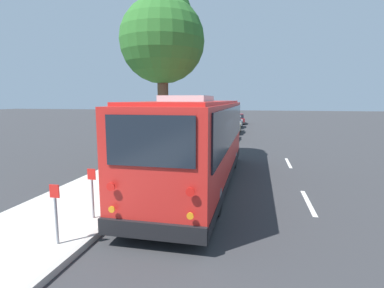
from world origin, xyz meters
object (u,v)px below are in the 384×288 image
parked_sedan_gray (223,133)px  parked_sedan_tan (231,127)px  street_tree (163,36)px  sign_post_near (56,213)px  parked_sedan_maroon (237,119)px  sign_post_far (92,193)px  parked_sedan_white (234,122)px  shuttle_bus (199,138)px

parked_sedan_gray → parked_sedan_tan: bearing=1.5°
street_tree → sign_post_near: bearing=-176.8°
parked_sedan_maroon → sign_post_far: sign_post_far is taller
parked_sedan_tan → parked_sedan_white: bearing=1.1°
parked_sedan_white → sign_post_far: size_ratio=3.29×
parked_sedan_maroon → sign_post_near: (-34.74, 1.65, 0.22)m
shuttle_bus → sign_post_near: (-5.49, 2.00, -0.94)m
parked_sedan_tan → street_tree: (-14.26, 2.26, 5.63)m
sign_post_near → parked_sedan_gray: bearing=-5.0°
shuttle_bus → street_tree: (3.76, 2.51, 4.46)m
parked_sedan_white → sign_post_near: size_ratio=3.30×
parked_sedan_maroon → shuttle_bus: bearing=175.7°
parked_sedan_maroon → sign_post_near: 34.78m
sign_post_far → parked_sedan_tan: bearing=-4.5°
parked_sedan_gray → parked_sedan_tan: size_ratio=0.98×
parked_sedan_maroon → street_tree: bearing=170.2°
parked_sedan_maroon → sign_post_far: (-33.31, 1.65, 0.22)m
parked_sedan_white → street_tree: (-19.77, 2.16, 5.62)m
sign_post_far → parked_sedan_gray: bearing=-5.4°
shuttle_bus → sign_post_near: size_ratio=8.14×
parked_sedan_gray → street_tree: size_ratio=0.52×
parked_sedan_tan → sign_post_near: (-23.51, 1.74, 0.23)m
shuttle_bus → parked_sedan_gray: bearing=2.3°
street_tree → sign_post_far: size_ratio=6.57×
parked_sedan_gray → street_tree: 10.56m
parked_sedan_tan → street_tree: bearing=171.0°
street_tree → sign_post_far: 9.52m
parked_sedan_gray → sign_post_far: 16.58m
street_tree → sign_post_far: (-7.82, -0.52, -5.40)m
parked_sedan_maroon → street_tree: 26.19m
shuttle_bus → street_tree: street_tree is taller
parked_sedan_gray → parked_sedan_maroon: parked_sedan_maroon is taller
shuttle_bus → sign_post_near: 5.92m
parked_sedan_gray → sign_post_near: bearing=178.5°
shuttle_bus → sign_post_far: 4.62m
parked_sedan_tan → sign_post_far: bearing=175.5°
parked_sedan_gray → parked_sedan_maroon: 16.80m
parked_sedan_maroon → street_tree: size_ratio=0.54×
sign_post_far → shuttle_bus: bearing=-26.2°
parked_sedan_white → street_tree: 20.67m
parked_sedan_tan → sign_post_near: size_ratio=3.52×
street_tree → sign_post_near: (-9.25, -0.52, -5.40)m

